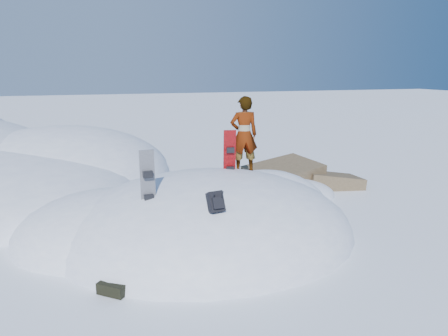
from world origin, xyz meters
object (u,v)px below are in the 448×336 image
object	(u,v)px
snowboard_red	(230,162)
person	(244,135)
snowboard_dark	(148,188)
backpack	(216,202)

from	to	relation	value
snowboard_red	person	bearing A→B (deg)	32.83
snowboard_dark	backpack	world-z (taller)	snowboard_dark
snowboard_dark	person	distance (m)	3.22
snowboard_red	snowboard_dark	xyz separation A→B (m)	(-2.25, -1.44, -0.12)
snowboard_dark	backpack	size ratio (longest dim) A/B	3.39
snowboard_red	backpack	bearing A→B (deg)	-103.03
snowboard_red	snowboard_dark	world-z (taller)	snowboard_red
snowboard_red	backpack	size ratio (longest dim) A/B	3.43
backpack	person	xyz separation A→B (m)	(1.55, 2.60, 0.85)
backpack	snowboard_red	bearing A→B (deg)	58.02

